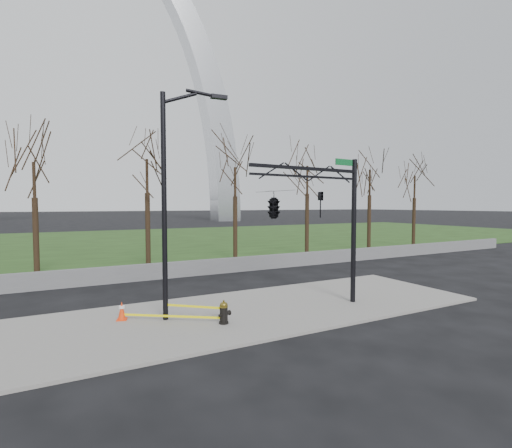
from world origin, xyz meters
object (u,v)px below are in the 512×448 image
fire_hydrant (224,313)px  street_light (171,189)px  traffic_cone (122,311)px  traffic_signal_mast (291,205)px

fire_hydrant → street_light: (-1.43, 1.35, 4.23)m
traffic_cone → traffic_signal_mast: bearing=-20.6°
traffic_cone → traffic_signal_mast: size_ratio=0.11×
fire_hydrant → traffic_cone: (-3.03, 2.03, -0.04)m
traffic_signal_mast → street_light: bearing=156.5°
fire_hydrant → street_light: size_ratio=0.10×
fire_hydrant → street_light: street_light is taller
fire_hydrant → traffic_cone: 3.65m
street_light → traffic_cone: bearing=161.9°
traffic_cone → traffic_signal_mast: traffic_signal_mast is taller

